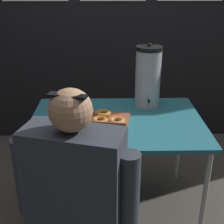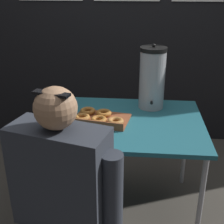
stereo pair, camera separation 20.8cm
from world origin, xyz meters
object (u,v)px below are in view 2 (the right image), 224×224
donut_box (99,118)px  person_seated (63,204)px  cell_phone (54,122)px  coffee_urn (152,78)px

donut_box → person_seated: size_ratio=0.34×
donut_box → cell_phone: size_ratio=2.65×
coffee_urn → cell_phone: bearing=-152.9°
person_seated → coffee_urn: bearing=-101.3°
coffee_urn → cell_phone: 0.76m
coffee_urn → cell_phone: coffee_urn is taller
cell_phone → donut_box: bearing=19.8°
cell_phone → person_seated: 0.63m
donut_box → person_seated: 0.67m
cell_phone → person_seated: (0.19, -0.58, -0.19)m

